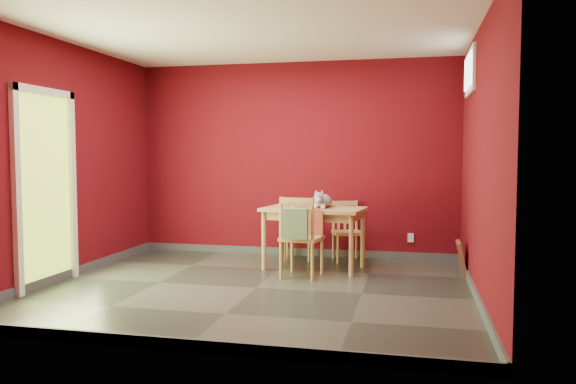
% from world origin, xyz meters
% --- Properties ---
extents(ground, '(4.50, 4.50, 0.00)m').
position_xyz_m(ground, '(0.00, 0.00, 0.00)').
color(ground, '#2D342D').
rests_on(ground, ground).
extents(room_shell, '(4.50, 4.50, 4.50)m').
position_xyz_m(room_shell, '(0.00, 0.00, 0.05)').
color(room_shell, '#540810').
rests_on(room_shell, ground).
extents(doorway, '(0.06, 1.01, 2.13)m').
position_xyz_m(doorway, '(-2.23, -0.40, 1.12)').
color(doorway, '#B7D838').
rests_on(doorway, ground).
extents(window, '(0.05, 0.90, 0.50)m').
position_xyz_m(window, '(2.23, 1.00, 2.35)').
color(window, white).
rests_on(window, room_shell).
extents(outlet_plate, '(0.08, 0.02, 0.12)m').
position_xyz_m(outlet_plate, '(1.60, 1.99, 0.30)').
color(outlet_plate, silver).
rests_on(outlet_plate, room_shell).
extents(dining_table, '(1.31, 0.87, 0.76)m').
position_xyz_m(dining_table, '(0.43, 1.14, 0.67)').
color(dining_table, tan).
rests_on(dining_table, ground).
extents(table_runner, '(0.45, 0.78, 0.37)m').
position_xyz_m(table_runner, '(0.43, 1.01, 0.71)').
color(table_runner, '#9B412B').
rests_on(table_runner, dining_table).
extents(chair_far_left, '(0.42, 0.42, 0.81)m').
position_xyz_m(chair_far_left, '(0.10, 1.73, 0.41)').
color(chair_far_left, tan).
rests_on(chair_far_left, ground).
extents(chair_far_right, '(0.47, 0.47, 0.80)m').
position_xyz_m(chair_far_right, '(0.76, 1.76, 0.41)').
color(chair_far_right, tan).
rests_on(chair_far_right, ground).
extents(chair_near, '(0.49, 0.49, 0.94)m').
position_xyz_m(chair_near, '(0.36, 0.62, 0.48)').
color(chair_near, tan).
rests_on(chair_near, ground).
extents(tote_bag, '(0.29, 0.18, 0.41)m').
position_xyz_m(tote_bag, '(0.34, 0.40, 0.65)').
color(tote_bag, '#658C5B').
rests_on(tote_bag, chair_near).
extents(cat, '(0.37, 0.53, 0.24)m').
position_xyz_m(cat, '(0.53, 1.13, 0.88)').
color(cat, slate).
rests_on(cat, table_runner).
extents(picture_frame, '(0.15, 0.41, 0.40)m').
position_xyz_m(picture_frame, '(2.19, 1.11, 0.20)').
color(picture_frame, brown).
rests_on(picture_frame, ground).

